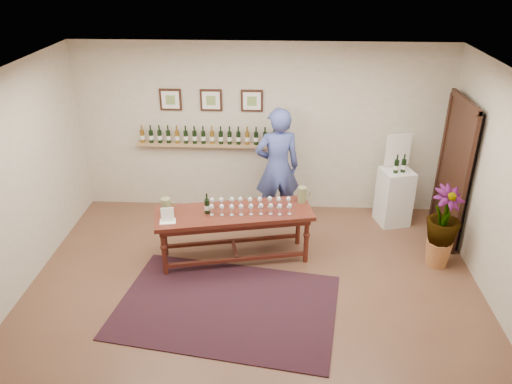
{
  "coord_description": "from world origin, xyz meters",
  "views": [
    {
      "loc": [
        0.31,
        -5.22,
        4.08
      ],
      "look_at": [
        0.0,
        0.8,
        1.1
      ],
      "focal_mm": 35.0,
      "sensor_mm": 36.0,
      "label": 1
    }
  ],
  "objects_px": {
    "potted_plant": "(442,227)",
    "person": "(277,168)",
    "display_pedestal": "(394,197)",
    "tasting_table": "(234,219)"
  },
  "relations": [
    {
      "from": "display_pedestal",
      "to": "potted_plant",
      "type": "xyz_separation_m",
      "value": [
        0.41,
        -1.2,
        0.15
      ]
    },
    {
      "from": "display_pedestal",
      "to": "potted_plant",
      "type": "relative_size",
      "value": 0.89
    },
    {
      "from": "person",
      "to": "display_pedestal",
      "type": "bearing_deg",
      "value": 171.43
    },
    {
      "from": "potted_plant",
      "to": "person",
      "type": "distance_m",
      "value": 2.56
    },
    {
      "from": "tasting_table",
      "to": "person",
      "type": "bearing_deg",
      "value": 49.61
    },
    {
      "from": "display_pedestal",
      "to": "person",
      "type": "relative_size",
      "value": 0.47
    },
    {
      "from": "tasting_table",
      "to": "display_pedestal",
      "type": "xyz_separation_m",
      "value": [
        2.47,
        1.19,
        -0.19
      ]
    },
    {
      "from": "person",
      "to": "potted_plant",
      "type": "bearing_deg",
      "value": 142.75
    },
    {
      "from": "tasting_table",
      "to": "potted_plant",
      "type": "relative_size",
      "value": 2.19
    },
    {
      "from": "display_pedestal",
      "to": "potted_plant",
      "type": "distance_m",
      "value": 1.27
    }
  ]
}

